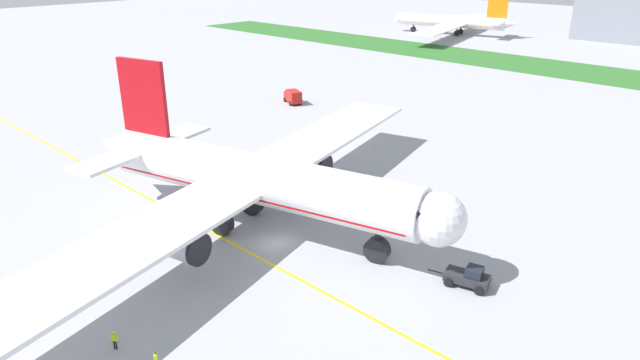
% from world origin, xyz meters
% --- Properties ---
extents(ground_plane, '(600.00, 600.00, 0.00)m').
position_xyz_m(ground_plane, '(0.00, 0.00, 0.00)').
color(ground_plane, '#9E9EA3').
rests_on(ground_plane, ground).
extents(apron_taxi_line, '(280.00, 0.36, 0.01)m').
position_xyz_m(apron_taxi_line, '(0.00, -3.52, 0.00)').
color(apron_taxi_line, yellow).
rests_on(apron_taxi_line, ground).
extents(grass_median_strip, '(320.00, 24.00, 0.10)m').
position_xyz_m(grass_median_strip, '(0.00, 117.03, 0.05)').
color(grass_median_strip, '#2D6628').
rests_on(grass_median_strip, ground).
extents(airliner_foreground, '(47.28, 74.41, 17.95)m').
position_xyz_m(airliner_foreground, '(-4.35, 0.60, 6.09)').
color(airliner_foreground, white).
rests_on(airliner_foreground, ground).
extents(pushback_tug, '(6.03, 3.25, 2.12)m').
position_xyz_m(pushback_tug, '(19.53, 6.79, 0.97)').
color(pushback_tug, '#26262B').
rests_on(pushback_tug, ground).
extents(ground_crew_wingwalker_port, '(0.49, 0.44, 1.62)m').
position_xyz_m(ground_crew_wingwalker_port, '(8.22, -19.87, 0.98)').
color(ground_crew_wingwalker_port, black).
rests_on(ground_crew_wingwalker_port, ground).
extents(ground_crew_marshaller_front, '(0.55, 0.41, 1.69)m').
position_xyz_m(ground_crew_marshaller_front, '(3.79, -20.91, 1.03)').
color(ground_crew_marshaller_front, black).
rests_on(ground_crew_marshaller_front, ground).
extents(service_truck_baggage_loader, '(5.76, 4.25, 2.77)m').
position_xyz_m(service_truck_baggage_loader, '(-41.99, 42.66, 1.50)').
color(service_truck_baggage_loader, '#B21E19').
rests_on(service_truck_baggage_loader, ground).
extents(parked_airliner_far_left, '(45.48, 74.06, 13.81)m').
position_xyz_m(parked_airliner_far_left, '(-71.76, 153.59, 4.69)').
color(parked_airliner_far_left, white).
rests_on(parked_airliner_far_left, ground).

